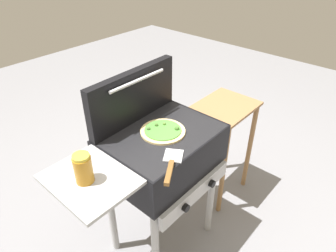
{
  "coord_description": "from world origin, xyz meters",
  "views": [
    {
      "loc": [
        -1.0,
        -0.93,
        1.84
      ],
      "look_at": [
        0.05,
        0.0,
        0.92
      ],
      "focal_mm": 32.32,
      "sensor_mm": 36.0,
      "label": 1
    }
  ],
  "objects_px": {
    "pizza_veggie": "(163,131)",
    "prep_table": "(222,132)",
    "sauce_jar": "(83,169)",
    "grill": "(161,155)",
    "spatula": "(171,165)"
  },
  "relations": [
    {
      "from": "pizza_veggie",
      "to": "prep_table",
      "type": "distance_m",
      "value": 0.74
    },
    {
      "from": "sauce_jar",
      "to": "grill",
      "type": "bearing_deg",
      "value": -0.33
    },
    {
      "from": "prep_table",
      "to": "spatula",
      "type": "bearing_deg",
      "value": -165.21
    },
    {
      "from": "sauce_jar",
      "to": "prep_table",
      "type": "bearing_deg",
      "value": 0.08
    },
    {
      "from": "prep_table",
      "to": "pizza_veggie",
      "type": "bearing_deg",
      "value": -179.88
    },
    {
      "from": "grill",
      "to": "spatula",
      "type": "relative_size",
      "value": 3.84
    },
    {
      "from": "sauce_jar",
      "to": "spatula",
      "type": "relative_size",
      "value": 0.57
    },
    {
      "from": "grill",
      "to": "pizza_veggie",
      "type": "relative_size",
      "value": 3.88
    },
    {
      "from": "prep_table",
      "to": "sauce_jar",
      "type": "bearing_deg",
      "value": -179.92
    },
    {
      "from": "spatula",
      "to": "prep_table",
      "type": "bearing_deg",
      "value": 14.79
    },
    {
      "from": "grill",
      "to": "prep_table",
      "type": "bearing_deg",
      "value": 0.37
    },
    {
      "from": "pizza_veggie",
      "to": "sauce_jar",
      "type": "height_order",
      "value": "sauce_jar"
    },
    {
      "from": "spatula",
      "to": "pizza_veggie",
      "type": "bearing_deg",
      "value": 49.79
    },
    {
      "from": "grill",
      "to": "pizza_veggie",
      "type": "bearing_deg",
      "value": 7.58
    },
    {
      "from": "sauce_jar",
      "to": "prep_table",
      "type": "distance_m",
      "value": 1.23
    }
  ]
}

